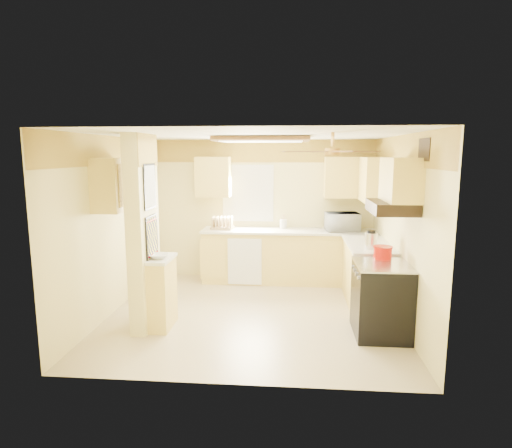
# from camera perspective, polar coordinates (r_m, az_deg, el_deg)

# --- Properties ---
(floor) EXTENTS (4.00, 4.00, 0.00)m
(floor) POSITION_cam_1_polar(r_m,az_deg,el_deg) (6.23, -0.50, -11.88)
(floor) COLOR tan
(floor) RESTS_ON ground
(ceiling) EXTENTS (4.00, 4.00, 0.00)m
(ceiling) POSITION_cam_1_polar(r_m,az_deg,el_deg) (5.81, -0.53, 11.77)
(ceiling) COLOR white
(ceiling) RESTS_ON wall_back
(wall_back) EXTENTS (4.00, 0.00, 4.00)m
(wall_back) POSITION_cam_1_polar(r_m,az_deg,el_deg) (7.76, 0.79, 1.92)
(wall_back) COLOR #EBDC8F
(wall_back) RESTS_ON floor
(wall_front) EXTENTS (4.00, 0.00, 4.00)m
(wall_front) POSITION_cam_1_polar(r_m,az_deg,el_deg) (4.04, -3.01, -5.08)
(wall_front) COLOR #EBDC8F
(wall_front) RESTS_ON floor
(wall_left) EXTENTS (0.00, 3.80, 3.80)m
(wall_left) POSITION_cam_1_polar(r_m,az_deg,el_deg) (6.39, -18.67, -0.19)
(wall_left) COLOR #EBDC8F
(wall_left) RESTS_ON floor
(wall_right) EXTENTS (0.00, 3.80, 3.80)m
(wall_right) POSITION_cam_1_polar(r_m,az_deg,el_deg) (6.04, 18.73, -0.72)
(wall_right) COLOR #EBDC8F
(wall_right) RESTS_ON floor
(wallpaper_border) EXTENTS (4.00, 0.02, 0.40)m
(wallpaper_border) POSITION_cam_1_polar(r_m,az_deg,el_deg) (7.68, 0.79, 9.70)
(wallpaper_border) COLOR yellow
(wallpaper_border) RESTS_ON wall_back
(partition_column) EXTENTS (0.20, 0.70, 2.50)m
(partition_column) POSITION_cam_1_polar(r_m,az_deg,el_deg) (5.65, -14.81, -1.21)
(partition_column) COLOR #EBDC8F
(partition_column) RESTS_ON floor
(partition_ledge) EXTENTS (0.25, 0.55, 0.90)m
(partition_ledge) POSITION_cam_1_polar(r_m,az_deg,el_deg) (5.78, -12.40, -9.08)
(partition_ledge) COLOR #FFD864
(partition_ledge) RESTS_ON floor
(ledge_top) EXTENTS (0.28, 0.58, 0.04)m
(ledge_top) POSITION_cam_1_polar(r_m,az_deg,el_deg) (5.65, -12.56, -4.55)
(ledge_top) COLOR silver
(ledge_top) RESTS_ON partition_ledge
(lower_cabinets_back) EXTENTS (3.00, 0.60, 0.90)m
(lower_cabinets_back) POSITION_cam_1_polar(r_m,az_deg,el_deg) (7.60, 4.39, -4.41)
(lower_cabinets_back) COLOR #FFD864
(lower_cabinets_back) RESTS_ON floor
(lower_cabinets_right) EXTENTS (0.60, 1.40, 0.90)m
(lower_cabinets_right) POSITION_cam_1_polar(r_m,az_deg,el_deg) (6.73, 14.65, -6.52)
(lower_cabinets_right) COLOR #FFD864
(lower_cabinets_right) RESTS_ON floor
(countertop_back) EXTENTS (3.04, 0.64, 0.04)m
(countertop_back) POSITION_cam_1_polar(r_m,az_deg,el_deg) (7.49, 4.43, -0.94)
(countertop_back) COLOR silver
(countertop_back) RESTS_ON lower_cabinets_back
(countertop_right) EXTENTS (0.64, 1.44, 0.04)m
(countertop_right) POSITION_cam_1_polar(r_m,az_deg,el_deg) (6.62, 14.74, -2.60)
(countertop_right) COLOR silver
(countertop_right) RESTS_ON lower_cabinets_right
(dishwasher_panel) EXTENTS (0.58, 0.02, 0.80)m
(dishwasher_panel) POSITION_cam_1_polar(r_m,az_deg,el_deg) (7.34, -1.52, -5.04)
(dishwasher_panel) COLOR white
(dishwasher_panel) RESTS_ON lower_cabinets_back
(window) EXTENTS (0.92, 0.02, 1.02)m
(window) POSITION_cam_1_polar(r_m,az_deg,el_deg) (7.74, -1.07, 4.13)
(window) COLOR white
(window) RESTS_ON wall_back
(upper_cab_back_left) EXTENTS (0.60, 0.35, 0.70)m
(upper_cab_back_left) POSITION_cam_1_polar(r_m,az_deg,el_deg) (7.64, -5.71, 6.28)
(upper_cab_back_left) COLOR #FFD864
(upper_cab_back_left) RESTS_ON wall_back
(upper_cab_back_right) EXTENTS (0.90, 0.35, 0.70)m
(upper_cab_back_right) POSITION_cam_1_polar(r_m,az_deg,el_deg) (7.58, 12.54, 6.08)
(upper_cab_back_right) COLOR #FFD864
(upper_cab_back_right) RESTS_ON wall_back
(upper_cab_right) EXTENTS (0.35, 1.00, 0.70)m
(upper_cab_right) POSITION_cam_1_polar(r_m,az_deg,el_deg) (7.16, 15.23, 5.79)
(upper_cab_right) COLOR #FFD864
(upper_cab_right) RESTS_ON wall_right
(upper_cab_left_wall) EXTENTS (0.35, 0.75, 0.70)m
(upper_cab_left_wall) POSITION_cam_1_polar(r_m,az_deg,el_deg) (6.02, -18.38, 5.02)
(upper_cab_left_wall) COLOR #FFD864
(upper_cab_left_wall) RESTS_ON wall_left
(upper_cab_over_stove) EXTENTS (0.35, 0.76, 0.52)m
(upper_cab_over_stove) POSITION_cam_1_polar(r_m,az_deg,el_deg) (5.39, 18.69, 5.61)
(upper_cab_over_stove) COLOR #FFD864
(upper_cab_over_stove) RESTS_ON wall_right
(stove) EXTENTS (0.68, 0.77, 0.92)m
(stove) POSITION_cam_1_polar(r_m,az_deg,el_deg) (5.64, 16.34, -9.59)
(stove) COLOR black
(stove) RESTS_ON floor
(range_hood) EXTENTS (0.50, 0.76, 0.14)m
(range_hood) POSITION_cam_1_polar(r_m,az_deg,el_deg) (5.40, 17.64, 2.16)
(range_hood) COLOR black
(range_hood) RESTS_ON upper_cab_over_stove
(poster_menu) EXTENTS (0.02, 0.42, 0.57)m
(poster_menu) POSITION_cam_1_polar(r_m,az_deg,el_deg) (5.54, -13.98, 4.88)
(poster_menu) COLOR black
(poster_menu) RESTS_ON partition_column
(poster_nashville) EXTENTS (0.02, 0.42, 0.57)m
(poster_nashville) POSITION_cam_1_polar(r_m,az_deg,el_deg) (5.62, -13.72, -1.74)
(poster_nashville) COLOR black
(poster_nashville) RESTS_ON partition_column
(ceiling_light_panel) EXTENTS (1.35, 0.95, 0.06)m
(ceiling_light_panel) POSITION_cam_1_polar(r_m,az_deg,el_deg) (6.30, 0.82, 11.18)
(ceiling_light_panel) COLOR brown
(ceiling_light_panel) RESTS_ON ceiling
(ceiling_fan) EXTENTS (1.15, 1.15, 0.26)m
(ceiling_fan) POSITION_cam_1_polar(r_m,az_deg,el_deg) (5.10, 10.14, 9.55)
(ceiling_fan) COLOR gold
(ceiling_fan) RESTS_ON ceiling
(vent_grate) EXTENTS (0.02, 0.40, 0.25)m
(vent_grate) POSITION_cam_1_polar(r_m,az_deg,el_deg) (5.09, 21.56, 9.21)
(vent_grate) COLOR black
(vent_grate) RESTS_ON wall_right
(microwave) EXTENTS (0.60, 0.44, 0.31)m
(microwave) POSITION_cam_1_polar(r_m,az_deg,el_deg) (7.52, 11.43, 0.30)
(microwave) COLOR white
(microwave) RESTS_ON countertop_back
(bowl) EXTENTS (0.25, 0.25, 0.06)m
(bowl) POSITION_cam_1_polar(r_m,az_deg,el_deg) (5.58, -12.78, -4.21)
(bowl) COLOR white
(bowl) RESTS_ON ledge_top
(dutch_oven) EXTENTS (0.25, 0.25, 0.17)m
(dutch_oven) POSITION_cam_1_polar(r_m,az_deg,el_deg) (5.75, 16.53, -3.65)
(dutch_oven) COLOR #B41005
(dutch_oven) RESTS_ON stove
(kettle) EXTENTS (0.17, 0.17, 0.26)m
(kettle) POSITION_cam_1_polar(r_m,az_deg,el_deg) (6.19, 15.09, -2.10)
(kettle) COLOR silver
(kettle) RESTS_ON countertop_right
(dish_rack) EXTENTS (0.41, 0.32, 0.22)m
(dish_rack) POSITION_cam_1_polar(r_m,az_deg,el_deg) (7.57, -4.52, -0.06)
(dish_rack) COLOR tan
(dish_rack) RESTS_ON countertop_back
(utensil_crock) EXTENTS (0.12, 0.12, 0.25)m
(utensil_crock) POSITION_cam_1_polar(r_m,az_deg,el_deg) (7.62, 3.67, 0.04)
(utensil_crock) COLOR white
(utensil_crock) RESTS_ON countertop_back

